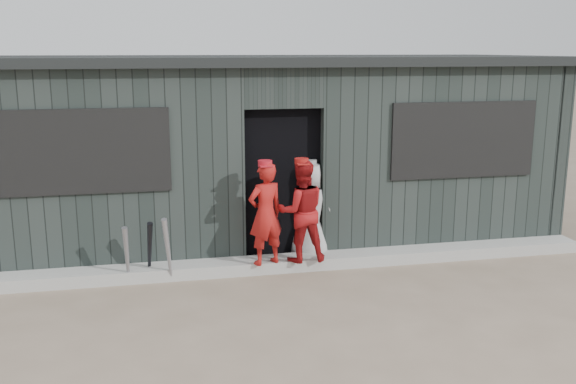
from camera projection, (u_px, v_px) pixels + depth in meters
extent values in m
plane|color=#756250|center=(326.00, 329.00, 6.37)|extent=(80.00, 80.00, 0.00)
cube|color=#9C9C97|center=(288.00, 263.00, 8.10)|extent=(8.00, 0.36, 0.15)
cone|color=gray|center=(127.00, 256.00, 7.44)|extent=(0.08, 0.27, 0.75)
cone|color=gray|center=(168.00, 251.00, 7.47)|extent=(0.15, 0.31, 0.84)
cone|color=black|center=(150.00, 250.00, 7.62)|extent=(0.12, 0.37, 0.76)
imported|color=#A51714|center=(265.00, 214.00, 7.72)|extent=(0.54, 0.44, 1.26)
imported|color=maroon|center=(301.00, 211.00, 7.83)|extent=(0.61, 0.48, 1.26)
imported|color=#AAAAAA|center=(310.00, 211.00, 8.32)|extent=(0.74, 0.60, 1.31)
cube|color=black|center=(264.00, 154.00, 9.45)|extent=(7.60, 2.70, 2.20)
cube|color=#282F2D|center=(99.00, 175.00, 7.65)|extent=(3.50, 0.20, 2.50)
cube|color=#29312E|center=(448.00, 161.00, 8.56)|extent=(3.50, 0.20, 2.50)
cube|color=#252D2A|center=(283.00, 88.00, 7.89)|extent=(1.00, 0.20, 0.50)
cube|color=#262E2B|center=(505.00, 143.00, 10.23)|extent=(0.20, 3.00, 2.50)
cube|color=#252C29|center=(250.00, 138.00, 10.78)|extent=(8.00, 0.20, 2.50)
cube|color=black|center=(263.00, 60.00, 9.16)|extent=(8.30, 3.30, 0.12)
cube|color=black|center=(83.00, 152.00, 7.44)|extent=(2.00, 0.04, 1.00)
cube|color=black|center=(464.00, 140.00, 8.41)|extent=(2.00, 0.04, 1.00)
cube|color=black|center=(253.00, 154.00, 8.53)|extent=(0.21, 0.21, 0.91)
cube|color=black|center=(278.00, 157.00, 8.60)|extent=(0.20, 0.16, 0.82)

